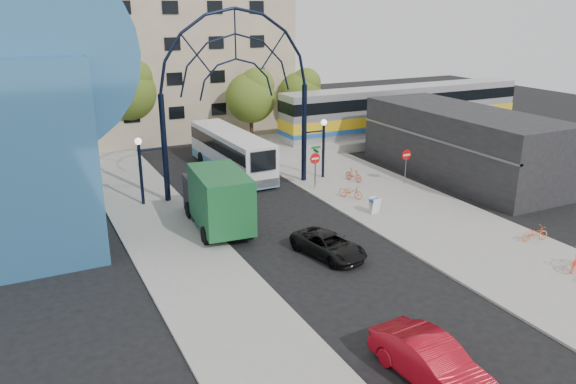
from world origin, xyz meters
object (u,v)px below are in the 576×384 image
tree_north_c (301,91)px  city_bus (231,151)px  do_not_enter_sign (406,158)px  street_name_sign (316,157)px  tree_north_a (252,95)px  bike_near_b (354,175)px  black_suv (329,245)px  bike_far_a (535,233)px  sandwich_board (375,204)px  green_truck (217,198)px  stop_sign (315,162)px  train_car (404,109)px  bike_near_a (351,192)px  tree_north_b (129,89)px  gateway_arch (236,64)px  red_sedan (432,362)px

tree_north_c → city_bus: 14.58m
do_not_enter_sign → tree_north_c: size_ratio=0.38×
street_name_sign → tree_north_a: tree_north_a is taller
street_name_sign → bike_near_b: bearing=-8.8°
tree_north_c → black_suv: bearing=-115.0°
black_suv → bike_near_b: black_suv is taller
do_not_enter_sign → bike_far_a: (-0.09, -11.32, -1.45)m
do_not_enter_sign → sandwich_board: 6.85m
green_truck → bike_far_a: 17.50m
stop_sign → street_name_sign: street_name_sign is taller
train_car → bike_near_a: train_car is taller
do_not_enter_sign → black_suv: 13.50m
tree_north_b → street_name_sign: bearing=-62.3°
tree_north_c → green_truck: size_ratio=0.90×
tree_north_a → bike_near_b: bearing=-81.9°
tree_north_c → bike_near_a: tree_north_c is taller
street_name_sign → train_car: 17.55m
do_not_enter_sign → bike_near_b: bearing=143.6°
do_not_enter_sign → tree_north_b: (-14.88, 19.93, 3.29)m
train_car → tree_north_a: size_ratio=3.59×
gateway_arch → red_sedan: bearing=-95.0°
train_car → green_truck: 27.29m
stop_sign → sandwich_board: size_ratio=2.53×
bike_near_b → bike_far_a: size_ratio=1.01×
tree_north_b → tree_north_c: 16.15m
train_car → tree_north_b: size_ratio=3.14×
do_not_enter_sign → street_name_sign: street_name_sign is taller
street_name_sign → bike_near_b: (2.88, -0.45, -1.54)m
tree_north_b → gateway_arch: bearing=-76.3°
bike_far_a → gateway_arch: bearing=47.1°
train_car → tree_north_a: tree_north_a is taller
street_name_sign → red_sedan: bearing=-109.0°
bike_far_a → do_not_enter_sign: bearing=11.2°
city_bus → green_truck: 11.34m
tree_north_a → green_truck: size_ratio=0.97×
gateway_arch → do_not_enter_sign: (11.00, -4.00, -6.58)m
stop_sign → city_bus: (-3.59, 6.63, -0.37)m
black_suv → bike_far_a: 11.33m
bike_far_a → bike_near_a: bearing=37.7°
bike_near_b → tree_north_a: bearing=84.8°
stop_sign → tree_north_b: (-8.68, 17.93, 3.27)m
tree_north_c → green_truck: 25.23m
gateway_arch → do_not_enter_sign: bearing=-20.0°
bike_near_a → do_not_enter_sign: bearing=-21.3°
do_not_enter_sign → stop_sign: bearing=162.1°
gateway_arch → tree_north_a: size_ratio=1.95×
city_bus → bike_near_a: city_bus is taller
train_car → tree_north_a: (-13.88, 3.93, 1.71)m
gateway_arch → street_name_sign: size_ratio=4.87×
street_name_sign → city_bus: 7.25m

